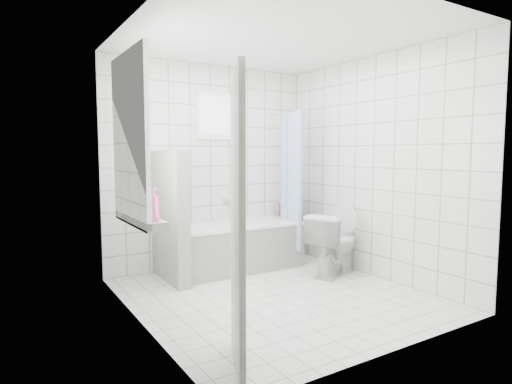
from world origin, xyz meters
TOP-DOWN VIEW (x-y plane):
  - ground at (0.00, 0.00)m, footprint 3.00×3.00m
  - ceiling at (0.00, 0.00)m, footprint 3.00×3.00m
  - wall_back at (0.00, 1.50)m, footprint 2.80×0.02m
  - wall_front at (0.00, -1.50)m, footprint 2.80×0.02m
  - wall_left at (-1.40, 0.00)m, footprint 0.02×3.00m
  - wall_right at (1.40, 0.00)m, footprint 0.02×3.00m
  - window_left at (-1.35, 0.30)m, footprint 0.01×0.90m
  - window_back at (0.10, 1.46)m, footprint 0.50×0.01m
  - window_sill at (-1.31, 0.30)m, footprint 0.18×1.02m
  - door at (-1.08, -1.12)m, footprint 0.37×0.74m
  - bathtub at (0.16, 1.12)m, footprint 1.65×0.77m
  - partition_wall at (-0.73, 1.07)m, footprint 0.15×0.85m
  - tiled_ledge at (1.11, 1.38)m, footprint 0.40×0.24m
  - toilet at (1.03, 0.25)m, footprint 0.84×0.64m
  - curtain_rod at (0.92, 1.10)m, footprint 0.02×0.80m
  - shower_curtain at (0.92, 0.97)m, footprint 0.14×0.48m
  - tub_faucet at (0.26, 1.46)m, footprint 0.18×0.06m
  - sill_bottles at (-1.30, 0.24)m, footprint 0.15×0.78m
  - ledge_bottles at (1.10, 1.34)m, footprint 0.16×0.17m

SIDE VIEW (x-z plane):
  - ground at x=0.00m, z-range 0.00..0.00m
  - tiled_ledge at x=1.11m, z-range 0.00..0.55m
  - bathtub at x=0.16m, z-range 0.00..0.58m
  - toilet at x=1.03m, z-range 0.00..0.76m
  - ledge_bottles at x=1.10m, z-range 0.54..0.80m
  - partition_wall at x=-0.73m, z-range 0.00..1.50m
  - tub_faucet at x=0.26m, z-range 0.82..0.88m
  - window_sill at x=-1.31m, z-range 0.82..0.90m
  - door at x=-1.08m, z-range 0.00..2.00m
  - sill_bottles at x=-1.30m, z-range 0.87..1.18m
  - shower_curtain at x=0.92m, z-range 0.21..1.99m
  - wall_back at x=0.00m, z-range 0.00..2.60m
  - wall_front at x=0.00m, z-range 0.00..2.60m
  - wall_left at x=-1.40m, z-range 0.00..2.60m
  - wall_right at x=1.40m, z-range 0.00..2.60m
  - window_left at x=-1.35m, z-range 0.90..2.30m
  - window_back at x=0.10m, z-range 1.70..2.20m
  - curtain_rod at x=0.92m, z-range 1.99..2.01m
  - ceiling at x=0.00m, z-range 2.60..2.60m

